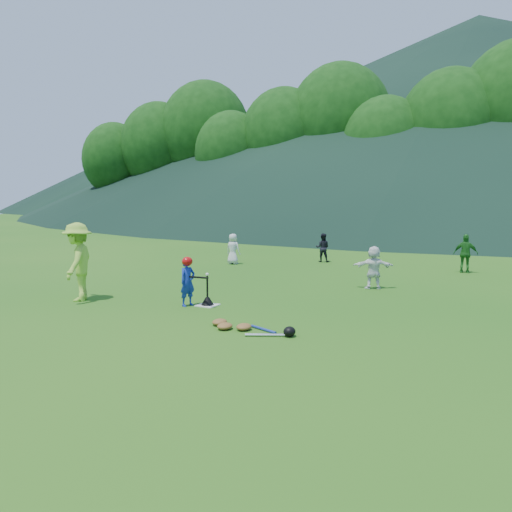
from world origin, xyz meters
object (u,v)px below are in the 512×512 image
at_px(fielder_a, 233,249).
at_px(batting_tee, 207,300).
at_px(equipment_pile, 244,327).
at_px(batter_child, 188,282).
at_px(adult_coach, 78,262).
at_px(fielder_d, 374,267).
at_px(fielder_c, 466,254).
at_px(fielder_b, 323,248).
at_px(home_plate, 208,305).

relative_size(fielder_a, batting_tee, 1.69).
bearing_deg(equipment_pile, batter_child, 149.23).
xyz_separation_m(batter_child, fielder_a, (-2.62, 6.76, 0.01)).
height_order(adult_coach, fielder_d, adult_coach).
height_order(fielder_a, batting_tee, fielder_a).
bearing_deg(batter_child, adult_coach, 120.75).
bearing_deg(adult_coach, fielder_a, 150.21).
height_order(batter_child, fielder_d, fielder_d).
bearing_deg(fielder_a, batting_tee, 118.01).
bearing_deg(adult_coach, fielder_d, 99.56).
distance_m(adult_coach, batting_tee, 3.36).
height_order(batter_child, fielder_c, fielder_c).
bearing_deg(fielder_d, fielder_c, -138.00).
bearing_deg(fielder_d, fielder_b, -79.17).
xyz_separation_m(fielder_b, batting_tee, (0.23, -8.66, -0.43)).
relative_size(adult_coach, fielder_a, 1.66).
distance_m(fielder_b, equipment_pile, 10.39).
bearing_deg(fielder_a, home_plate, 118.01).
xyz_separation_m(home_plate, fielder_d, (2.92, 3.90, 0.58)).
distance_m(home_plate, adult_coach, 3.39).
distance_m(fielder_b, fielder_c, 5.19).
relative_size(batter_child, batting_tee, 1.65).
distance_m(adult_coach, fielder_c, 12.15).
bearing_deg(fielder_a, fielder_c, -165.20).
bearing_deg(home_plate, fielder_b, 91.50).
relative_size(adult_coach, equipment_pile, 1.06).
bearing_deg(fielder_b, fielder_d, 110.67).
xyz_separation_m(adult_coach, fielder_d, (6.04, 4.82, -0.36)).
distance_m(batter_child, fielder_a, 7.25).
xyz_separation_m(fielder_d, batting_tee, (-2.92, -3.90, -0.46)).
bearing_deg(fielder_c, fielder_d, 61.27).
height_order(home_plate, adult_coach, adult_coach).
bearing_deg(adult_coach, batting_tee, 77.35).
bearing_deg(batting_tee, adult_coach, -163.63).
relative_size(batting_tee, equipment_pile, 0.38).
xyz_separation_m(batter_child, adult_coach, (-2.73, -0.69, 0.39)).
xyz_separation_m(home_plate, batting_tee, (0.00, 0.00, 0.12)).
bearing_deg(batting_tee, home_plate, 0.00).
bearing_deg(adult_coach, equipment_pile, 54.00).
distance_m(fielder_a, equipment_pile, 9.39).
bearing_deg(fielder_b, adult_coach, 60.42).
xyz_separation_m(fielder_b, fielder_c, (5.17, -0.49, 0.09)).
relative_size(batter_child, equipment_pile, 0.62).
relative_size(fielder_a, fielder_d, 0.97).
height_order(batter_child, batting_tee, batter_child).
height_order(fielder_b, batting_tee, fielder_b).
bearing_deg(fielder_b, equipment_pile, 88.36).
xyz_separation_m(fielder_d, equipment_pile, (-1.14, -5.42, -0.53)).
distance_m(batter_child, fielder_b, 8.89).
xyz_separation_m(batting_tee, equipment_pile, (1.78, -1.52, -0.06)).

